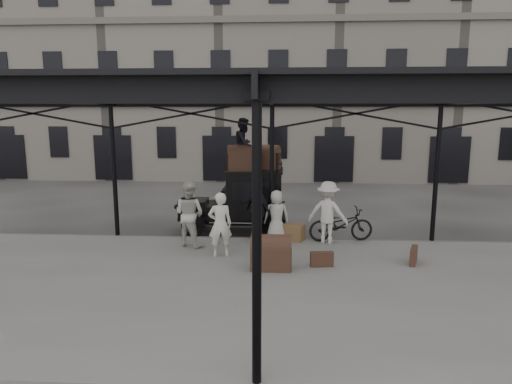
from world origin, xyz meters
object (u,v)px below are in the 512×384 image
porter_left (220,224)px  porter_official (258,211)px  steamer_trunk_platform (271,255)px  bicycle (341,224)px  steamer_trunk_roof_near (242,160)px  taxi (246,198)px

porter_left → porter_official: bearing=-134.2°
steamer_trunk_platform → bicycle: bearing=52.4°
porter_left → steamer_trunk_roof_near: 3.21m
bicycle → steamer_trunk_platform: bicycle is taller
taxi → steamer_trunk_platform: 4.22m
taxi → porter_official: taxi is taller
bicycle → taxi: bearing=56.2°
taxi → porter_left: bearing=-98.3°
porter_left → steamer_trunk_platform: 1.82m
steamer_trunk_roof_near → steamer_trunk_platform: (1.07, -3.80, -2.01)m
steamer_trunk_roof_near → steamer_trunk_platform: 4.43m
taxi → bicycle: (3.08, -1.39, -0.53)m
porter_left → bicycle: bearing=-167.5°
porter_left → steamer_trunk_platform: bearing=133.0°
taxi → steamer_trunk_platform: (0.99, -4.05, -0.68)m
porter_official → porter_left: bearing=107.1°
taxi → porter_official: size_ratio=1.93×
porter_official → steamer_trunk_roof_near: bearing=-15.5°
porter_left → porter_official: porter_official is taller
porter_official → steamer_trunk_roof_near: (-0.60, 1.23, 1.44)m
bicycle → steamer_trunk_platform: 3.38m
taxi → porter_left: 3.11m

